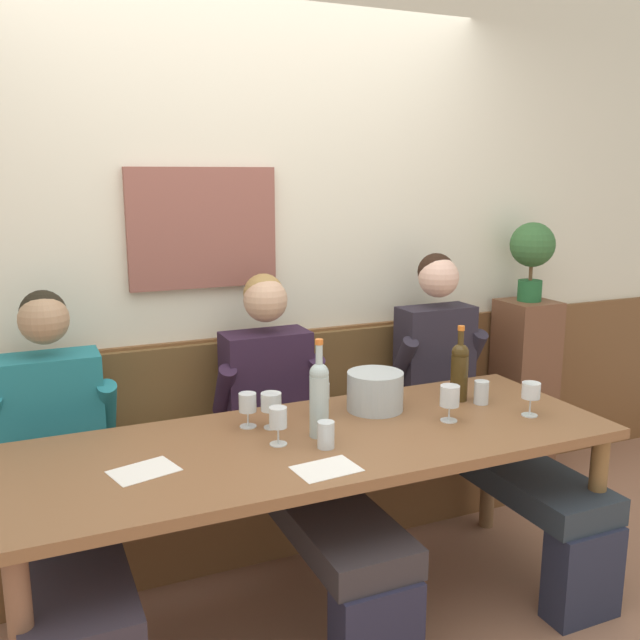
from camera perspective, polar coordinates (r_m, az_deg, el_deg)
name	(u,v)px	position (r m, az deg, el deg)	size (l,w,h in m)	color
ground_plane	(334,640)	(2.90, 1.17, -24.77)	(6.80, 6.80, 0.02)	#996950
room_wall_back	(239,242)	(3.36, -6.70, 6.38)	(6.80, 0.12, 2.80)	silver
wood_wainscot_panel	(247,429)	(3.52, -6.04, -8.86)	(6.80, 0.03, 0.95)	brown
wall_bench	(261,482)	(3.41, -4.85, -13.10)	(2.55, 0.42, 0.94)	brown
dining_table	(320,457)	(2.66, 0.00, -11.17)	(2.25, 0.82, 0.76)	brown
person_left_seat	(60,481)	(2.79, -20.53, -12.28)	(0.50, 1.26, 1.27)	#303630
person_center_left_seat	(295,442)	(2.96, -2.06, -9.94)	(0.50, 1.26, 1.28)	#25253C
person_right_seat	(475,408)	(3.38, 12.60, -7.05)	(0.49, 1.26, 1.33)	#24293E
ice_bucket	(375,391)	(2.89, 4.54, -5.83)	(0.23, 0.23, 0.16)	#B0BBBF
wine_bottle_green_tall	(460,369)	(3.05, 11.38, -3.99)	(0.07, 0.07, 0.33)	#402E12
wine_bottle_amber_mid	(319,396)	(2.58, -0.09, -6.28)	(0.07, 0.07, 0.37)	#ACC0BE
wine_glass_center_front	(278,419)	(2.52, -3.46, -8.10)	(0.07, 0.07, 0.14)	silver
wine_glass_by_bottle	(450,397)	(2.80, 10.60, -6.21)	(0.08, 0.08, 0.15)	silver
wine_glass_left_end	(320,393)	(2.80, 0.01, -5.99)	(0.08, 0.08, 0.14)	silver
wine_glass_mid_right	(531,392)	(2.94, 16.91, -5.70)	(0.07, 0.07, 0.14)	silver
wine_glass_right_end	(248,404)	(2.71, -5.96, -6.91)	(0.07, 0.07, 0.14)	silver
wine_glass_mid_left	(271,404)	(2.69, -4.03, -6.86)	(0.08, 0.08, 0.14)	silver
water_tumbler_left	(326,435)	(2.51, 0.49, -9.39)	(0.06, 0.06, 0.10)	silver
water_tumbler_center	(481,392)	(3.05, 13.10, -5.80)	(0.06, 0.06, 0.10)	silver
tasting_sheet_left_guest	(144,471)	(2.41, -14.25, -11.91)	(0.21, 0.15, 0.00)	white
tasting_sheet_right_guest	(326,469)	(2.36, 0.53, -12.11)	(0.21, 0.15, 0.00)	white
corner_pedestal	(523,391)	(4.10, 16.34, -5.63)	(0.28, 0.28, 1.04)	brown
potted_plant	(532,250)	(3.94, 17.01, 5.49)	(0.24, 0.24, 0.43)	#215E31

